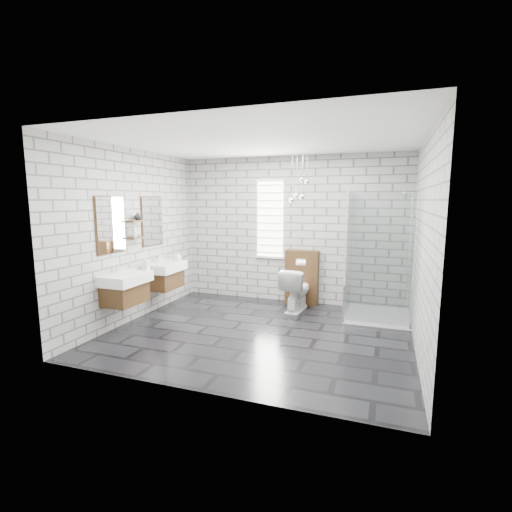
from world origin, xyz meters
The scene contains 20 objects.
floor centered at (0.00, 0.00, -0.01)m, with size 4.20×3.60×0.02m, color black.
ceiling centered at (0.00, 0.00, 2.71)m, with size 4.20×3.60×0.02m, color white.
wall_back centered at (0.00, 1.81, 1.35)m, with size 4.20×0.02×2.70m, color #A5A5A0.
wall_front centered at (0.00, -1.81, 1.35)m, with size 4.20×0.02×2.70m, color #A5A5A0.
wall_left centered at (-2.11, 0.00, 1.35)m, with size 0.02×3.60×2.70m, color #A5A5A0.
wall_right centered at (2.11, 0.00, 1.35)m, with size 0.02×3.60×2.70m, color #A5A5A0.
vanity_left centered at (-1.91, -0.55, 0.76)m, with size 0.47×0.70×1.57m.
vanity_right centered at (-1.91, 0.47, 0.76)m, with size 0.47×0.70×1.57m.
shelf_lower centered at (-2.03, -0.05, 1.32)m, with size 0.14×0.30×0.03m, color #472D15.
shelf_upper centered at (-2.03, -0.05, 1.58)m, with size 0.14×0.30×0.03m, color #472D15.
window centered at (-0.40, 1.78, 1.55)m, with size 0.56×0.05×1.48m.
cistern_panel centered at (0.25, 1.70, 0.50)m, with size 0.60×0.20×1.00m, color #472D15.
flush_plate centered at (0.25, 1.60, 0.80)m, with size 0.18×0.01×0.12m, color silver.
shower_enclosure centered at (1.50, 1.18, 0.50)m, with size 1.00×1.00×2.03m.
pendant_cluster centered at (0.26, 1.37, 2.08)m, with size 0.31×0.26×0.84m.
toilet centered at (0.25, 1.27, 0.37)m, with size 0.41×0.72×0.74m, color white.
soap_bottle_a centered at (-1.74, -0.23, 0.96)m, with size 0.09×0.10×0.21m, color #B2B2B2.
soap_bottle_b centered at (-1.76, 0.72, 0.93)m, with size 0.12×0.12×0.16m, color #B2B2B2.
soap_bottle_c centered at (-2.02, -0.10, 1.44)m, with size 0.08×0.08×0.21m, color #B2B2B2.
vase centered at (-2.02, 0.00, 1.66)m, with size 0.12×0.12×0.13m, color #B2B2B2.
Camera 1 is at (1.68, -4.88, 1.91)m, focal length 26.00 mm.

